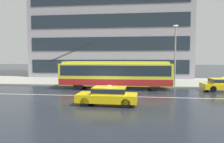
{
  "coord_description": "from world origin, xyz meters",
  "views": [
    {
      "loc": [
        3.08,
        -19.17,
        3.34
      ],
      "look_at": [
        0.23,
        3.87,
        1.79
      ],
      "focal_mm": 34.27,
      "sensor_mm": 36.0,
      "label": 1
    }
  ],
  "objects_px": {
    "trolleybus": "(116,74)",
    "taxi_ahead_of_bus": "(224,84)",
    "pedestrian_at_shelter": "(85,70)",
    "pedestrian_approaching_curb": "(142,70)",
    "bus_shelter": "(96,69)",
    "street_lamp": "(175,50)",
    "taxi_oncoming_near": "(108,95)"
  },
  "relations": [
    {
      "from": "bus_shelter",
      "to": "taxi_oncoming_near",
      "type": "bearing_deg",
      "value": -74.4
    },
    {
      "from": "bus_shelter",
      "to": "pedestrian_at_shelter",
      "type": "relative_size",
      "value": 1.87
    },
    {
      "from": "bus_shelter",
      "to": "street_lamp",
      "type": "relative_size",
      "value": 0.55
    },
    {
      "from": "pedestrian_approaching_curb",
      "to": "trolleybus",
      "type": "bearing_deg",
      "value": -130.89
    },
    {
      "from": "taxi_oncoming_near",
      "to": "street_lamp",
      "type": "xyz_separation_m",
      "value": [
        6.2,
        9.99,
        3.45
      ]
    },
    {
      "from": "taxi_ahead_of_bus",
      "to": "street_lamp",
      "type": "distance_m",
      "value": 6.11
    },
    {
      "from": "pedestrian_at_shelter",
      "to": "street_lamp",
      "type": "xyz_separation_m",
      "value": [
        10.9,
        -1.83,
        2.39
      ]
    },
    {
      "from": "taxi_oncoming_near",
      "to": "taxi_ahead_of_bus",
      "type": "distance_m",
      "value": 12.82
    },
    {
      "from": "trolleybus",
      "to": "pedestrian_at_shelter",
      "type": "relative_size",
      "value": 6.49
    },
    {
      "from": "taxi_oncoming_near",
      "to": "taxi_ahead_of_bus",
      "type": "bearing_deg",
      "value": 35.03
    },
    {
      "from": "trolleybus",
      "to": "pedestrian_at_shelter",
      "type": "distance_m",
      "value": 6.12
    },
    {
      "from": "taxi_oncoming_near",
      "to": "taxi_ahead_of_bus",
      "type": "xyz_separation_m",
      "value": [
        10.49,
        7.36,
        -0.0
      ]
    },
    {
      "from": "pedestrian_at_shelter",
      "to": "pedestrian_approaching_curb",
      "type": "bearing_deg",
      "value": -7.54
    },
    {
      "from": "trolleybus",
      "to": "taxi_oncoming_near",
      "type": "bearing_deg",
      "value": -87.97
    },
    {
      "from": "pedestrian_approaching_curb",
      "to": "taxi_ahead_of_bus",
      "type": "bearing_deg",
      "value": -23.81
    },
    {
      "from": "taxi_oncoming_near",
      "to": "street_lamp",
      "type": "bearing_deg",
      "value": 58.18
    },
    {
      "from": "taxi_ahead_of_bus",
      "to": "taxi_oncoming_near",
      "type": "bearing_deg",
      "value": -144.97
    },
    {
      "from": "pedestrian_approaching_curb",
      "to": "taxi_oncoming_near",
      "type": "bearing_deg",
      "value": -103.26
    },
    {
      "from": "taxi_oncoming_near",
      "to": "street_lamp",
      "type": "relative_size",
      "value": 0.63
    },
    {
      "from": "trolleybus",
      "to": "taxi_oncoming_near",
      "type": "xyz_separation_m",
      "value": [
        0.27,
        -7.59,
        -0.89
      ]
    },
    {
      "from": "pedestrian_at_shelter",
      "to": "pedestrian_approaching_curb",
      "type": "distance_m",
      "value": 7.32
    },
    {
      "from": "taxi_oncoming_near",
      "to": "street_lamp",
      "type": "height_order",
      "value": "street_lamp"
    },
    {
      "from": "taxi_ahead_of_bus",
      "to": "bus_shelter",
      "type": "bearing_deg",
      "value": 164.49
    },
    {
      "from": "pedestrian_at_shelter",
      "to": "pedestrian_approaching_curb",
      "type": "height_order",
      "value": "pedestrian_approaching_curb"
    },
    {
      "from": "bus_shelter",
      "to": "street_lamp",
      "type": "xyz_separation_m",
      "value": [
        9.31,
        -1.14,
        2.2
      ]
    },
    {
      "from": "taxi_ahead_of_bus",
      "to": "trolleybus",
      "type": "bearing_deg",
      "value": 178.75
    },
    {
      "from": "pedestrian_approaching_curb",
      "to": "bus_shelter",
      "type": "bearing_deg",
      "value": 177.23
    },
    {
      "from": "street_lamp",
      "to": "pedestrian_at_shelter",
      "type": "bearing_deg",
      "value": 170.48
    },
    {
      "from": "taxi_ahead_of_bus",
      "to": "pedestrian_at_shelter",
      "type": "distance_m",
      "value": 15.87
    },
    {
      "from": "pedestrian_at_shelter",
      "to": "street_lamp",
      "type": "bearing_deg",
      "value": -9.52
    },
    {
      "from": "trolleybus",
      "to": "street_lamp",
      "type": "xyz_separation_m",
      "value": [
        6.47,
        2.4,
        2.56
      ]
    },
    {
      "from": "trolleybus",
      "to": "taxi_ahead_of_bus",
      "type": "relative_size",
      "value": 2.93
    }
  ]
}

